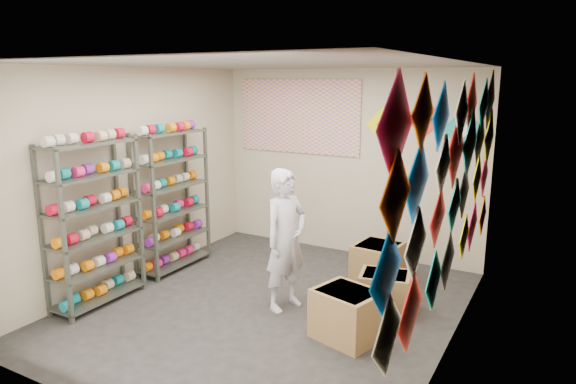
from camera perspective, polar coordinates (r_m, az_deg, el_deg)
The scene contains 12 objects.
ground at distance 6.03m, azimuth -2.27°, elevation -12.59°, with size 4.50×4.50×0.00m, color black.
room_walls at distance 5.54m, azimuth -2.42°, elevation 3.01°, with size 4.50×4.50×4.50m.
shelf_rack_front at distance 6.22m, azimuth -20.78°, elevation -3.32°, with size 0.40×1.10×1.90m, color #4C5147.
shelf_rack_back at distance 7.09m, azimuth -12.78°, elevation -0.94°, with size 0.40×1.10×1.90m, color #4C5147.
string_spools at distance 6.61m, azimuth -16.57°, elevation -1.26°, with size 0.12×2.36×0.12m.
kite_wall_display at distance 4.86m, azimuth 18.15°, elevation 1.44°, with size 0.06×4.31×2.08m.
back_wall_kites at distance 7.14m, azimuth 14.76°, elevation 7.28°, with size 1.58×0.02×0.66m.
poster at distance 7.82m, azimuth 1.16°, elevation 8.39°, with size 2.00×0.01×1.10m, color #9C53B5.
shopkeeper at distance 5.73m, azimuth -0.24°, elevation -5.34°, with size 0.53×0.67×1.60m, color white.
carton_a at distance 5.29m, azimuth 6.56°, elevation -13.37°, with size 0.61×0.51×0.51m, color olive.
carton_b at distance 5.93m, azimuth 10.67°, elevation -10.91°, with size 0.55×0.45×0.45m, color olive.
carton_c at distance 6.69m, azimuth 9.92°, elevation -7.82°, with size 0.53×0.58×0.51m, color olive.
Camera 1 is at (2.87, -4.65, 2.55)m, focal length 32.00 mm.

